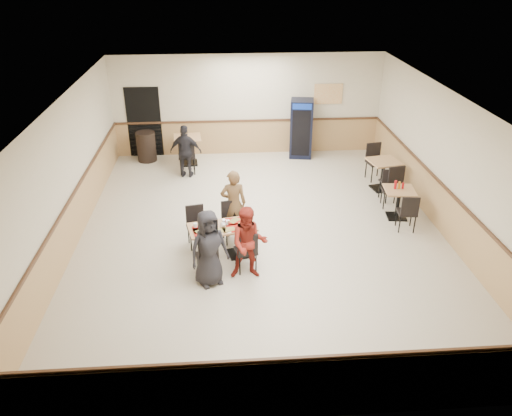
{
  "coord_description": "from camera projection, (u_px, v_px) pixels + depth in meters",
  "views": [
    {
      "loc": [
        -0.83,
        -9.6,
        5.56
      ],
      "look_at": [
        -0.16,
        -0.5,
        0.87
      ],
      "focal_mm": 35.0,
      "sensor_mm": 36.0,
      "label": 1
    }
  ],
  "objects": [
    {
      "name": "back_table",
      "position": [
        188.0,
        146.0,
        14.47
      ],
      "size": [
        0.83,
        0.83,
        0.82
      ],
      "rotation": [
        0.0,
        0.0,
        0.08
      ],
      "color": "black",
      "rests_on": "ground"
    },
    {
      "name": "condiment_caddy",
      "position": [
        398.0,
        185.0,
        11.42
      ],
      "size": [
        0.23,
        0.06,
        0.2
      ],
      "color": "#B30C13",
      "rests_on": "side_table_near"
    },
    {
      "name": "main_chairs",
      "position": [
        220.0,
        238.0,
        10.01
      ],
      "size": [
        1.46,
        1.76,
        0.9
      ],
      "rotation": [
        0.0,
        0.0,
        0.2
      ],
      "color": "black",
      "rests_on": "ground"
    },
    {
      "name": "ground",
      "position": [
        262.0,
        232.0,
        11.11
      ],
      "size": [
        10.0,
        10.0,
        0.0
      ],
      "primitive_type": "plane",
      "color": "beige",
      "rests_on": "ground"
    },
    {
      "name": "diner_woman_left",
      "position": [
        209.0,
        248.0,
        9.09
      ],
      "size": [
        0.87,
        0.74,
        1.5
      ],
      "primitive_type": "imported",
      "rotation": [
        0.0,
        0.0,
        0.43
      ],
      "color": "black",
      "rests_on": "ground"
    },
    {
      "name": "side_table_near",
      "position": [
        398.0,
        199.0,
        11.53
      ],
      "size": [
        0.74,
        0.74,
        0.72
      ],
      "rotation": [
        0.0,
        0.0,
        -0.11
      ],
      "color": "black",
      "rests_on": "ground"
    },
    {
      "name": "side_table_far_chair_south",
      "position": [
        391.0,
        181.0,
        12.35
      ],
      "size": [
        0.55,
        0.55,
        1.01
      ],
      "primitive_type": null,
      "rotation": [
        0.0,
        0.0,
        3.33
      ],
      "color": "black",
      "rests_on": "ground"
    },
    {
      "name": "diner_man_opposite",
      "position": [
        234.0,
        204.0,
        10.67
      ],
      "size": [
        0.58,
        0.39,
        1.53
      ],
      "primitive_type": "imported",
      "rotation": [
        0.0,
        0.0,
        3.19
      ],
      "color": "brown",
      "rests_on": "ground"
    },
    {
      "name": "side_table_near_chair_north",
      "position": [
        391.0,
        189.0,
        12.05
      ],
      "size": [
        0.47,
        0.47,
        0.91
      ],
      "primitive_type": null,
      "rotation": [
        0.0,
        0.0,
        -0.11
      ],
      "color": "black",
      "rests_on": "ground"
    },
    {
      "name": "back_table_chair_lone",
      "position": [
        187.0,
        155.0,
        13.89
      ],
      "size": [
        0.52,
        0.52,
        1.04
      ],
      "primitive_type": null,
      "rotation": [
        0.0,
        0.0,
        3.22
      ],
      "color": "black",
      "rests_on": "ground"
    },
    {
      "name": "tabletop_clutter",
      "position": [
        221.0,
        227.0,
        9.84
      ],
      "size": [
        1.19,
        0.75,
        0.12
      ],
      "rotation": [
        0.0,
        0.0,
        0.2
      ],
      "color": "#AD110B",
      "rests_on": "main_table"
    },
    {
      "name": "pepsi_cooler",
      "position": [
        301.0,
        129.0,
        14.89
      ],
      "size": [
        0.76,
        0.76,
        1.74
      ],
      "rotation": [
        0.0,
        0.0,
        -0.17
      ],
      "color": "black",
      "rests_on": "ground"
    },
    {
      "name": "side_table_far",
      "position": [
        383.0,
        170.0,
        12.9
      ],
      "size": [
        0.87,
        0.87,
        0.8
      ],
      "rotation": [
        0.0,
        0.0,
        0.19
      ],
      "color": "black",
      "rests_on": "ground"
    },
    {
      "name": "room_shell",
      "position": [
        320.0,
        163.0,
        13.22
      ],
      "size": [
        10.0,
        10.0,
        10.0
      ],
      "color": "silver",
      "rests_on": "ground"
    },
    {
      "name": "side_table_near_chair_south",
      "position": [
        407.0,
        211.0,
        11.03
      ],
      "size": [
        0.47,
        0.47,
        0.91
      ],
      "primitive_type": null,
      "rotation": [
        0.0,
        0.0,
        3.03
      ],
      "color": "black",
      "rests_on": "ground"
    },
    {
      "name": "lone_diner",
      "position": [
        186.0,
        151.0,
        13.55
      ],
      "size": [
        0.91,
        0.49,
        1.47
      ],
      "primitive_type": "imported",
      "rotation": [
        0.0,
        0.0,
        2.98
      ],
      "color": "black",
      "rests_on": "ground"
    },
    {
      "name": "side_table_far_chair_north",
      "position": [
        376.0,
        162.0,
        13.48
      ],
      "size": [
        0.55,
        0.55,
        1.01
      ],
      "primitive_type": null,
      "rotation": [
        0.0,
        0.0,
        0.19
      ],
      "color": "black",
      "rests_on": "ground"
    },
    {
      "name": "trash_bin",
      "position": [
        146.0,
        147.0,
        14.74
      ],
      "size": [
        0.56,
        0.56,
        0.88
      ],
      "primitive_type": "cylinder",
      "color": "black",
      "rests_on": "ground"
    },
    {
      "name": "diner_woman_right",
      "position": [
        249.0,
        243.0,
        9.28
      ],
      "size": [
        0.72,
        0.57,
        1.46
      ],
      "primitive_type": "imported",
      "rotation": [
        0.0,
        0.0,
        -0.03
      ],
      "color": "maroon",
      "rests_on": "ground"
    },
    {
      "name": "main_table",
      "position": [
        223.0,
        237.0,
        10.01
      ],
      "size": [
        1.43,
        0.92,
        0.71
      ],
      "rotation": [
        0.0,
        0.0,
        0.2
      ],
      "color": "black",
      "rests_on": "ground"
    }
  ]
}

